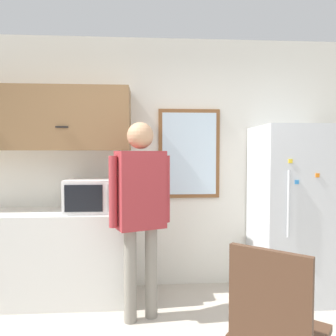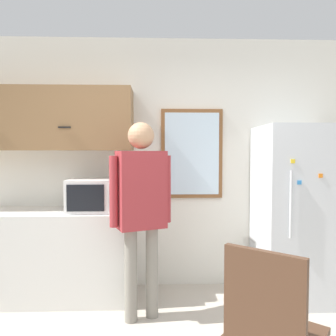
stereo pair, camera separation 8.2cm
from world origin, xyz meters
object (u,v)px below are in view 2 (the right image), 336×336
Objects in this scene: microwave at (94,195)px; refrigerator at (295,212)px; person at (141,200)px; chair at (271,327)px.

microwave is 0.29× the size of refrigerator.
refrigerator is (1.53, 0.39, -0.19)m from person.
microwave is at bearing 179.75° from refrigerator.
refrigerator is 1.77× the size of chair.
microwave is 0.29× the size of person.
refrigerator reaches higher than microwave.
chair is (0.74, -1.15, -0.52)m from person.
person is at bearing -17.56° from chair.
person is 1.59m from refrigerator.
person reaches higher than microwave.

